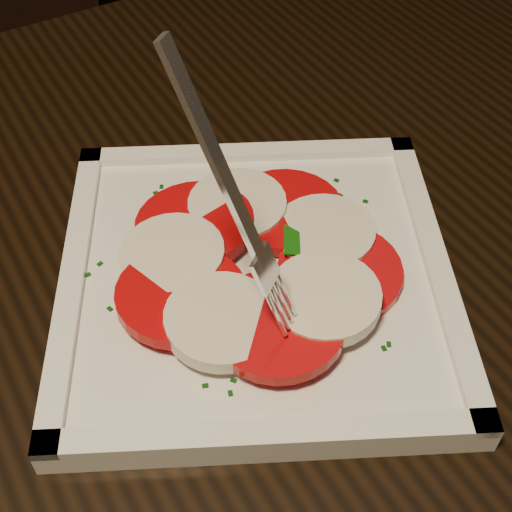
% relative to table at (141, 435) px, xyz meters
% --- Properties ---
extents(table, '(1.25, 0.87, 0.75)m').
position_rel_table_xyz_m(table, '(0.00, 0.00, 0.00)').
color(table, black).
rests_on(table, ground).
extents(plate, '(0.32, 0.32, 0.01)m').
position_rel_table_xyz_m(plate, '(0.10, 0.01, 0.11)').
color(plate, white).
rests_on(plate, table).
extents(caprese_salad, '(0.20, 0.20, 0.02)m').
position_rel_table_xyz_m(caprese_salad, '(0.10, 0.01, 0.12)').
color(caprese_salad, '#BD040C').
rests_on(caprese_salad, plate).
extents(fork, '(0.06, 0.07, 0.17)m').
position_rel_table_xyz_m(fork, '(0.06, -0.02, 0.22)').
color(fork, white).
rests_on(fork, caprese_salad).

